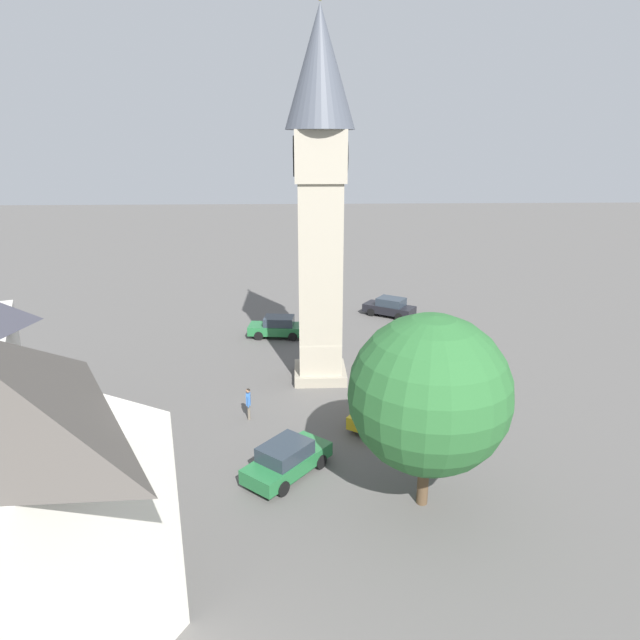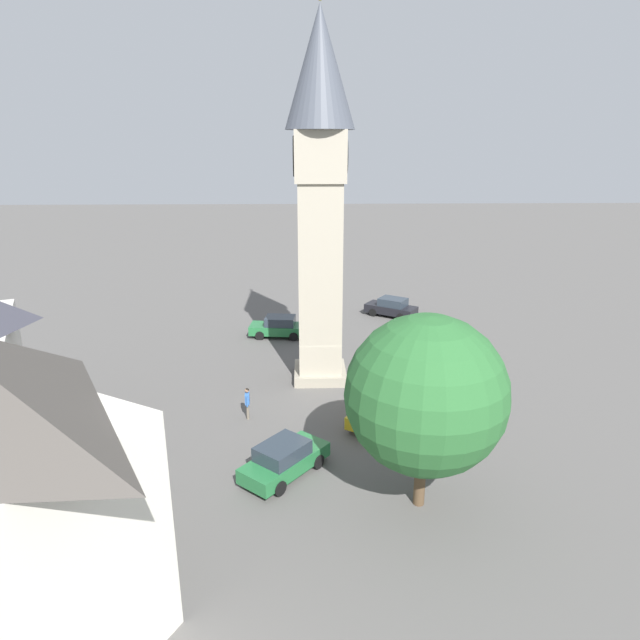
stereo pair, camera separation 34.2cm
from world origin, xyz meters
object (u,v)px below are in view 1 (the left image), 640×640
(pedestrian, at_px, (248,401))
(lamp_post, at_px, (445,361))
(car_white_side, at_px, (390,307))
(car_silver_kerb, at_px, (404,341))
(car_red_corner, at_px, (278,327))
(car_black_far, at_px, (380,408))
(tree, at_px, (429,394))
(clock_tower, at_px, (320,174))
(car_blue_kerb, at_px, (287,459))

(pedestrian, height_order, lamp_post, lamp_post)
(car_white_side, relative_size, pedestrian, 2.59)
(car_silver_kerb, height_order, car_red_corner, same)
(car_black_far, relative_size, tree, 0.57)
(clock_tower, height_order, car_white_side, clock_tower)
(car_black_far, bearing_deg, pedestrian, 85.08)
(car_red_corner, bearing_deg, car_blue_kerb, -176.82)
(car_white_side, bearing_deg, car_blue_kerb, 160.25)
(clock_tower, distance_m, car_red_corner, 13.70)
(car_red_corner, distance_m, pedestrian, 12.54)
(car_white_side, height_order, lamp_post, lamp_post)
(tree, relative_size, lamp_post, 1.54)
(car_silver_kerb, bearing_deg, car_black_far, 162.29)
(car_blue_kerb, xyz_separation_m, car_silver_kerb, (14.22, -7.70, 0.00))
(car_silver_kerb, height_order, car_white_side, same)
(car_black_far, height_order, tree, tree)
(tree, bearing_deg, clock_tower, 15.98)
(car_silver_kerb, bearing_deg, clock_tower, 124.77)
(car_black_far, bearing_deg, clock_tower, 26.41)
(car_silver_kerb, height_order, pedestrian, pedestrian)
(tree, height_order, lamp_post, tree)
(car_black_far, distance_m, tree, 7.75)
(car_black_far, bearing_deg, tree, -173.81)
(car_red_corner, distance_m, car_black_far, 14.20)
(car_blue_kerb, distance_m, car_white_side, 23.69)
(car_white_side, xyz_separation_m, car_black_far, (-17.78, 3.41, 0.00))
(car_red_corner, xyz_separation_m, tree, (-19.70, -6.30, 3.95))
(car_blue_kerb, height_order, lamp_post, lamp_post)
(car_silver_kerb, bearing_deg, car_white_side, -2.18)
(car_red_corner, xyz_separation_m, lamp_post, (-13.27, -8.64, 2.60))
(car_silver_kerb, relative_size, lamp_post, 0.88)
(clock_tower, height_order, lamp_post, clock_tower)
(car_blue_kerb, relative_size, car_silver_kerb, 0.95)
(car_black_far, bearing_deg, car_blue_kerb, 134.48)
(car_black_far, height_order, pedestrian, pedestrian)
(car_silver_kerb, bearing_deg, car_blue_kerb, 151.57)
(car_blue_kerb, relative_size, car_white_side, 0.97)
(car_blue_kerb, relative_size, tree, 0.55)
(car_red_corner, xyz_separation_m, car_white_side, (4.72, -8.98, 0.00))
(clock_tower, height_order, car_black_far, clock_tower)
(car_silver_kerb, distance_m, tree, 16.98)
(car_blue_kerb, xyz_separation_m, pedestrian, (5.09, 2.05, 0.25))
(car_silver_kerb, xyz_separation_m, lamp_post, (-9.92, 0.03, 2.60))
(car_red_corner, xyz_separation_m, car_black_far, (-13.06, -5.58, 0.00))
(car_white_side, bearing_deg, clock_tower, 153.01)
(car_blue_kerb, bearing_deg, car_black_far, -45.52)
(clock_tower, xyz_separation_m, car_red_corner, (7.45, 2.79, -11.16))
(car_blue_kerb, height_order, car_silver_kerb, same)
(car_white_side, relative_size, car_black_far, 1.00)
(car_red_corner, height_order, car_white_side, same)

